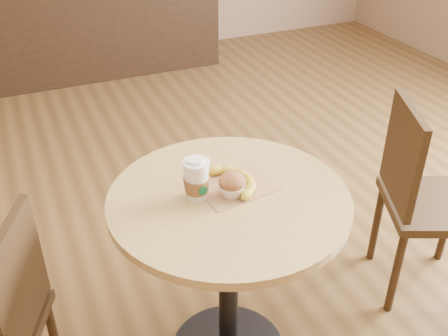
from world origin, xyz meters
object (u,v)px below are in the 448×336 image
cafe_table (229,242)px  banana (236,181)px  chair_right (422,196)px  muffin (232,185)px  coffee_cup (196,181)px

cafe_table → banana: 0.22m
chair_right → muffin: size_ratio=9.96×
chair_right → banana: (-0.83, 0.00, 0.29)m
coffee_cup → banana: (0.14, 0.01, -0.04)m
chair_right → muffin: bearing=116.7°
banana → coffee_cup: bearing=176.9°
chair_right → cafe_table: bearing=116.5°
coffee_cup → muffin: bearing=-26.2°
muffin → banana: 0.06m
cafe_table → chair_right: chair_right is taller
cafe_table → coffee_cup: bearing=162.0°
chair_right → banana: size_ratio=3.87×
cafe_table → banana: bearing=43.4°
muffin → coffee_cup: bearing=161.9°
cafe_table → muffin: size_ratio=8.86×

